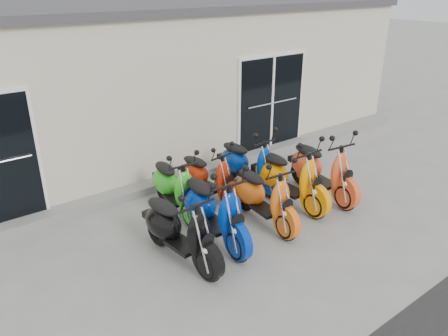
{
  "coord_description": "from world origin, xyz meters",
  "views": [
    {
      "loc": [
        -4.35,
        -5.07,
        3.84
      ],
      "look_at": [
        0.0,
        0.6,
        0.75
      ],
      "focal_mm": 35.0,
      "sensor_mm": 36.0,
      "label": 1
    }
  ],
  "objects_px": {
    "scooter_back_blue": "(249,157)",
    "scooter_front_red": "(323,162)",
    "scooter_front_orange_b": "(289,169)",
    "scooter_front_black": "(179,221)",
    "scooter_back_green": "(174,179)",
    "scooter_front_orange_a": "(264,189)",
    "scooter_front_blue": "(213,201)",
    "scooter_back_red": "(208,170)"
  },
  "relations": [
    {
      "from": "scooter_front_orange_b",
      "to": "scooter_back_blue",
      "type": "distance_m",
      "value": 0.99
    },
    {
      "from": "scooter_back_red",
      "to": "scooter_front_black",
      "type": "bearing_deg",
      "value": -145.19
    },
    {
      "from": "scooter_front_orange_b",
      "to": "scooter_back_green",
      "type": "xyz_separation_m",
      "value": [
        -1.8,
        1.01,
        -0.06
      ]
    },
    {
      "from": "scooter_front_orange_a",
      "to": "scooter_front_red",
      "type": "distance_m",
      "value": 1.58
    },
    {
      "from": "scooter_back_green",
      "to": "scooter_front_blue",
      "type": "bearing_deg",
      "value": -83.54
    },
    {
      "from": "scooter_front_black",
      "to": "scooter_back_red",
      "type": "bearing_deg",
      "value": 37.86
    },
    {
      "from": "scooter_front_red",
      "to": "scooter_back_red",
      "type": "relative_size",
      "value": 1.17
    },
    {
      "from": "scooter_front_orange_a",
      "to": "scooter_back_green",
      "type": "distance_m",
      "value": 1.59
    },
    {
      "from": "scooter_front_orange_b",
      "to": "scooter_back_blue",
      "type": "relative_size",
      "value": 1.07
    },
    {
      "from": "scooter_back_green",
      "to": "scooter_front_black",
      "type": "bearing_deg",
      "value": -111.87
    },
    {
      "from": "scooter_front_orange_b",
      "to": "scooter_back_red",
      "type": "relative_size",
      "value": 1.17
    },
    {
      "from": "scooter_front_black",
      "to": "scooter_front_red",
      "type": "relative_size",
      "value": 0.95
    },
    {
      "from": "scooter_front_orange_a",
      "to": "scooter_back_green",
      "type": "bearing_deg",
      "value": 133.89
    },
    {
      "from": "scooter_front_black",
      "to": "scooter_front_red",
      "type": "distance_m",
      "value": 3.28
    },
    {
      "from": "scooter_front_black",
      "to": "scooter_back_red",
      "type": "distance_m",
      "value": 2.02
    },
    {
      "from": "scooter_front_black",
      "to": "scooter_front_orange_b",
      "type": "relative_size",
      "value": 0.96
    },
    {
      "from": "scooter_front_black",
      "to": "scooter_back_red",
      "type": "relative_size",
      "value": 1.12
    },
    {
      "from": "scooter_back_green",
      "to": "scooter_front_red",
      "type": "bearing_deg",
      "value": -17.38
    },
    {
      "from": "scooter_back_blue",
      "to": "scooter_front_red",
      "type": "bearing_deg",
      "value": -55.67
    },
    {
      "from": "scooter_front_orange_b",
      "to": "scooter_back_blue",
      "type": "height_order",
      "value": "scooter_front_orange_b"
    },
    {
      "from": "scooter_front_orange_b",
      "to": "scooter_front_red",
      "type": "height_order",
      "value": "scooter_front_red"
    },
    {
      "from": "scooter_front_black",
      "to": "scooter_back_green",
      "type": "bearing_deg",
      "value": 56.6
    },
    {
      "from": "scooter_front_blue",
      "to": "scooter_front_orange_a",
      "type": "xyz_separation_m",
      "value": [
        0.99,
        -0.08,
        -0.05
      ]
    },
    {
      "from": "scooter_front_orange_a",
      "to": "scooter_front_orange_b",
      "type": "distance_m",
      "value": 0.85
    },
    {
      "from": "scooter_front_blue",
      "to": "scooter_back_blue",
      "type": "xyz_separation_m",
      "value": [
        1.69,
        1.15,
        -0.05
      ]
    },
    {
      "from": "scooter_front_red",
      "to": "scooter_back_green",
      "type": "distance_m",
      "value": 2.8
    },
    {
      "from": "scooter_back_red",
      "to": "scooter_back_blue",
      "type": "xyz_separation_m",
      "value": [
        0.92,
        -0.08,
        0.06
      ]
    },
    {
      "from": "scooter_front_black",
      "to": "scooter_back_blue",
      "type": "height_order",
      "value": "scooter_front_black"
    },
    {
      "from": "scooter_front_black",
      "to": "scooter_back_red",
      "type": "xyz_separation_m",
      "value": [
        1.48,
        1.37,
        -0.07
      ]
    },
    {
      "from": "scooter_front_black",
      "to": "scooter_back_blue",
      "type": "bearing_deg",
      "value": 23.36
    },
    {
      "from": "scooter_front_blue",
      "to": "scooter_back_blue",
      "type": "bearing_deg",
      "value": 38.44
    },
    {
      "from": "scooter_front_black",
      "to": "scooter_back_green",
      "type": "distance_m",
      "value": 1.5
    },
    {
      "from": "scooter_front_blue",
      "to": "scooter_back_red",
      "type": "bearing_deg",
      "value": 62.14
    },
    {
      "from": "scooter_front_orange_a",
      "to": "scooter_back_red",
      "type": "relative_size",
      "value": 1.08
    },
    {
      "from": "scooter_front_black",
      "to": "scooter_front_orange_b",
      "type": "height_order",
      "value": "scooter_front_orange_b"
    },
    {
      "from": "scooter_front_black",
      "to": "scooter_front_orange_a",
      "type": "relative_size",
      "value": 1.03
    },
    {
      "from": "scooter_front_black",
      "to": "scooter_front_orange_a",
      "type": "bearing_deg",
      "value": -2.55
    },
    {
      "from": "scooter_front_blue",
      "to": "scooter_back_green",
      "type": "height_order",
      "value": "scooter_front_blue"
    },
    {
      "from": "scooter_front_black",
      "to": "scooter_front_red",
      "type": "height_order",
      "value": "scooter_front_red"
    },
    {
      "from": "scooter_front_black",
      "to": "scooter_back_green",
      "type": "height_order",
      "value": "scooter_front_black"
    },
    {
      "from": "scooter_front_orange_a",
      "to": "scooter_back_green",
      "type": "relative_size",
      "value": 1.02
    },
    {
      "from": "scooter_back_green",
      "to": "scooter_back_red",
      "type": "height_order",
      "value": "scooter_back_green"
    }
  ]
}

